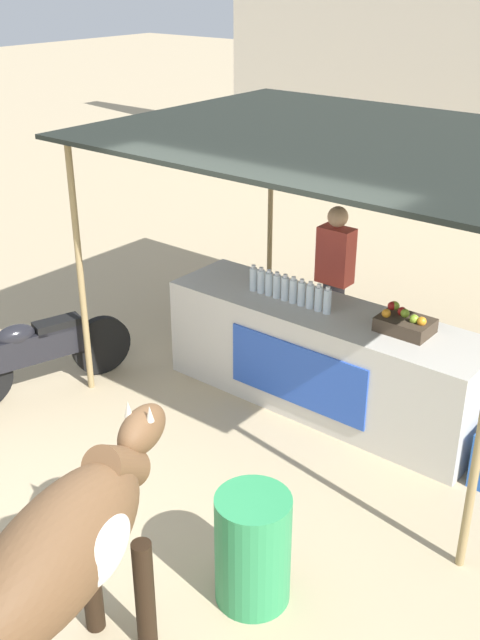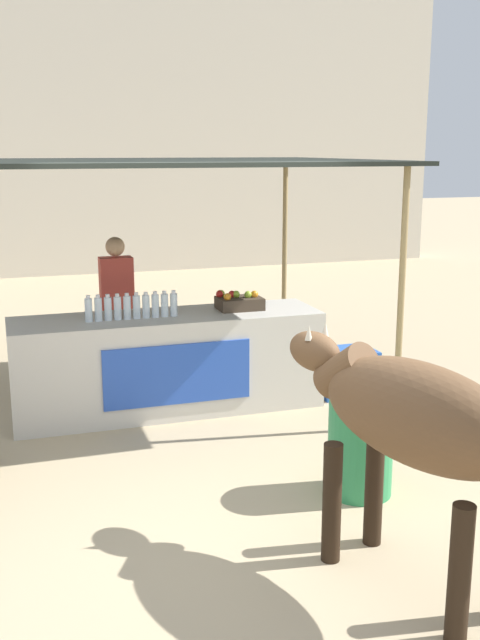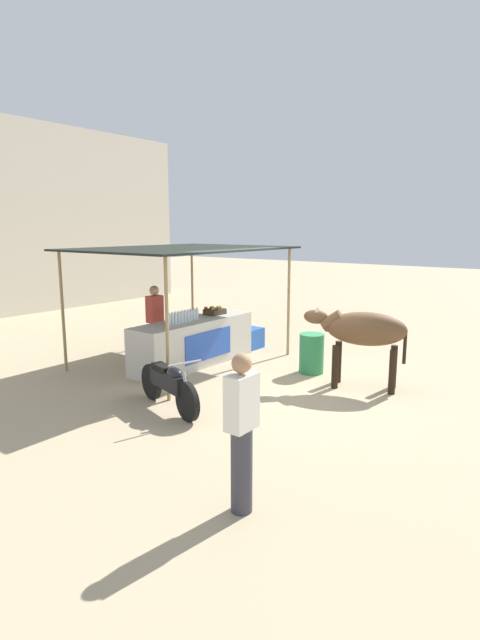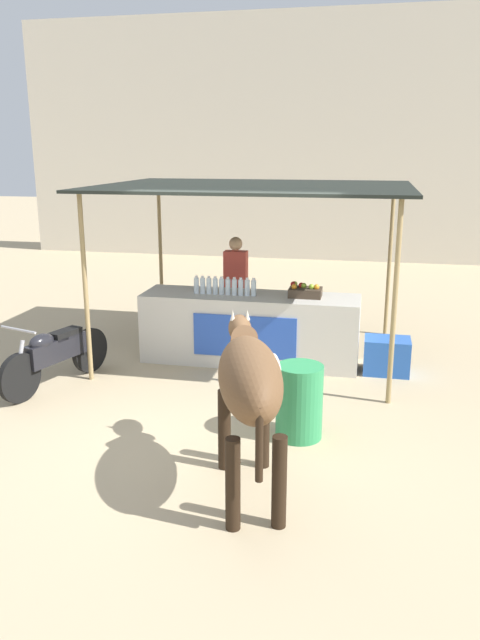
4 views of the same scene
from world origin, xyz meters
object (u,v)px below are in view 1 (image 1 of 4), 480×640
(vendor_behind_counter, at_px, (334,285))
(cow, at_px, (67,551))
(fruit_crate, at_px, (404,323))
(water_barrel, at_px, (253,549))
(motorcycle_parked, at_px, (39,350))
(stall_counter, at_px, (322,358))

(vendor_behind_counter, height_order, cow, vendor_behind_counter)
(vendor_behind_counter, bearing_deg, fruit_crate, -31.98)
(water_barrel, bearing_deg, fruit_crate, 95.30)
(cow, bearing_deg, motorcycle_parked, 145.74)
(cow, height_order, motorcycle_parked, cow)
(fruit_crate, height_order, cow, cow)
(stall_counter, xyz_separation_m, fruit_crate, (0.74, 0.06, 0.55))
(vendor_behind_counter, height_order, motorcycle_parked, vendor_behind_counter)
(water_barrel, xyz_separation_m, motorcycle_parked, (-3.16, 0.79, 0.04))
(vendor_behind_counter, distance_m, motorcycle_parked, 2.90)
(fruit_crate, xyz_separation_m, motorcycle_parked, (-2.95, -1.52, -0.61))
(stall_counter, relative_size, fruit_crate, 6.82)
(water_barrel, bearing_deg, motorcycle_parked, 165.89)
(stall_counter, xyz_separation_m, vendor_behind_counter, (-0.37, 0.75, 0.37))
(stall_counter, height_order, water_barrel, stall_counter)
(stall_counter, bearing_deg, fruit_crate, 4.58)
(fruit_crate, relative_size, motorcycle_parked, 0.25)
(stall_counter, bearing_deg, cow, -79.08)
(fruit_crate, height_order, vendor_behind_counter, vendor_behind_counter)
(vendor_behind_counter, relative_size, motorcycle_parked, 0.95)
(vendor_behind_counter, bearing_deg, motorcycle_parked, -129.72)
(water_barrel, distance_m, motorcycle_parked, 3.26)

